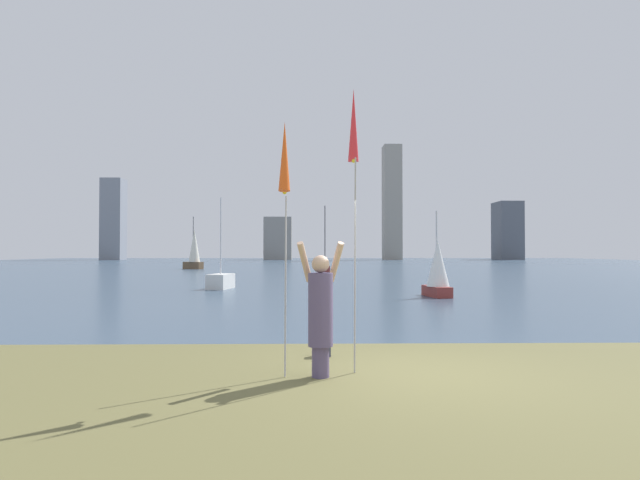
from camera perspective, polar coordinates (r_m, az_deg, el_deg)
The scene contains 13 objects.
ground at distance 58.75m, azimuth 0.36°, elevation -2.93°, with size 120.00×138.00×0.12m.
person at distance 7.59m, azimuth 0.06°, elevation -7.48°, with size 0.70×0.52×1.91m.
kite_flag_left at distance 7.44m, azimuth -3.80°, elevation 8.12°, with size 0.16×0.68×3.56m.
kite_flag_right at distance 8.13m, azimuth 3.60°, elevation 11.23°, with size 0.16×0.47×4.19m.
bag at distance 9.17m, azimuth 0.44°, elevation -11.40°, with size 0.22×0.17×0.28m.
sailboat_0 at distance 21.10m, azimuth 12.42°, elevation -3.14°, with size 0.97×1.80×3.32m.
sailboat_1 at distance 25.33m, azimuth -10.54°, elevation -4.30°, with size 1.15×1.81×4.25m.
sailboat_2 at distance 45.57m, azimuth 0.53°, elevation -2.89°, with size 0.75×2.89×5.61m.
sailboat_5 at distance 53.03m, azimuth -13.27°, elevation -1.01°, with size 2.17×1.76×5.07m.
skyline_tower_0 at distance 110.73m, azimuth -21.15°, elevation 2.07°, with size 3.94×3.99×15.66m.
skyline_tower_1 at distance 104.71m, azimuth -4.50°, elevation 0.16°, with size 5.37×3.87×8.30m.
skyline_tower_2 at distance 105.73m, azimuth 7.67°, elevation 3.96°, with size 3.42×4.32×22.31m.
skyline_tower_3 at distance 113.09m, azimuth 19.35°, elevation 0.94°, with size 4.58×6.04×11.49m.
Camera 1 is at (-1.50, -7.75, 1.78)m, focal length 30.03 mm.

